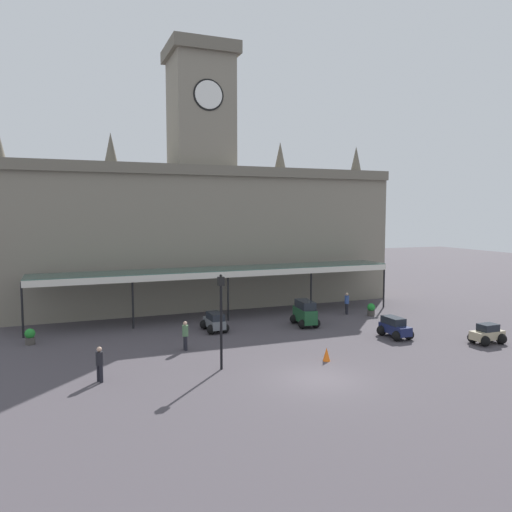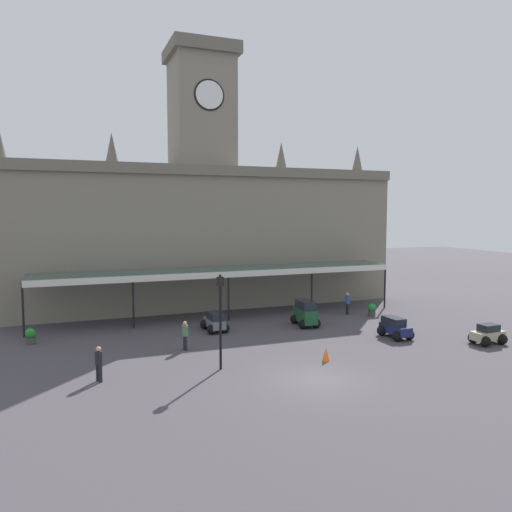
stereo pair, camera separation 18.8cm
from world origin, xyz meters
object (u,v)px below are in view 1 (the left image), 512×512
(car_beige_sedan, at_px, (487,335))
(victorian_lamppost, at_px, (221,310))
(pedestrian_near_entrance, at_px, (100,363))
(planter_near_kerb, at_px, (371,309))
(car_green_van, at_px, (305,314))
(pedestrian_beside_cars, at_px, (347,302))
(car_navy_estate, at_px, (395,329))
(pedestrian_crossing_forecourt, at_px, (185,334))
(planter_forecourt_centre, at_px, (30,336))
(traffic_cone, at_px, (327,354))
(car_grey_estate, at_px, (215,323))

(car_beige_sedan, height_order, victorian_lamppost, victorian_lamppost)
(pedestrian_near_entrance, bearing_deg, planter_near_kerb, 21.06)
(car_green_van, xyz_separation_m, car_beige_sedan, (8.08, -8.17, -0.30))
(pedestrian_beside_cars, relative_size, planter_near_kerb, 1.74)
(car_navy_estate, xyz_separation_m, victorian_lamppost, (-12.07, -2.07, 2.43))
(pedestrian_crossing_forecourt, relative_size, planter_near_kerb, 1.74)
(car_navy_estate, relative_size, pedestrian_near_entrance, 1.35)
(car_green_van, bearing_deg, planter_near_kerb, 10.05)
(planter_near_kerb, bearing_deg, car_green_van, -169.95)
(pedestrian_near_entrance, height_order, victorian_lamppost, victorian_lamppost)
(car_beige_sedan, bearing_deg, planter_forecourt_centre, 159.02)
(traffic_cone, bearing_deg, car_beige_sedan, -2.38)
(pedestrian_crossing_forecourt, height_order, victorian_lamppost, victorian_lamppost)
(pedestrian_crossing_forecourt, height_order, traffic_cone, pedestrian_crossing_forecourt)
(planter_near_kerb, bearing_deg, pedestrian_beside_cars, 137.93)
(car_grey_estate, relative_size, pedestrian_near_entrance, 1.36)
(car_grey_estate, relative_size, planter_near_kerb, 2.37)
(pedestrian_near_entrance, distance_m, pedestrian_crossing_forecourt, 6.21)
(car_green_van, relative_size, planter_forecourt_centre, 2.59)
(car_navy_estate, xyz_separation_m, car_green_van, (-3.80, 4.93, 0.24))
(car_navy_estate, height_order, traffic_cone, car_navy_estate)
(car_navy_estate, height_order, car_green_van, car_green_van)
(pedestrian_beside_cars, bearing_deg, traffic_cone, -126.66)
(car_navy_estate, xyz_separation_m, planter_forecourt_centre, (-21.30, 6.58, -0.07))
(car_grey_estate, height_order, pedestrian_beside_cars, pedestrian_beside_cars)
(pedestrian_near_entrance, xyz_separation_m, traffic_cone, (11.42, -1.00, -0.55))
(car_navy_estate, relative_size, victorian_lamppost, 0.47)
(planter_forecourt_centre, bearing_deg, planter_near_kerb, -1.32)
(car_grey_estate, height_order, car_beige_sedan, car_grey_estate)
(car_beige_sedan, relative_size, pedestrian_near_entrance, 1.24)
(car_navy_estate, xyz_separation_m, pedestrian_crossing_forecourt, (-12.95, 2.00, 0.34))
(pedestrian_beside_cars, height_order, traffic_cone, pedestrian_beside_cars)
(planter_forecourt_centre, bearing_deg, victorian_lamppost, -43.12)
(victorian_lamppost, bearing_deg, traffic_cone, -7.31)
(car_grey_estate, xyz_separation_m, car_green_van, (6.30, -0.78, 0.24))
(car_navy_estate, xyz_separation_m, pedestrian_beside_cars, (1.02, 7.28, 0.34))
(pedestrian_beside_cars, distance_m, planter_forecourt_centre, 22.34)
(car_navy_estate, height_order, car_beige_sedan, car_navy_estate)
(victorian_lamppost, distance_m, traffic_cone, 6.24)
(planter_forecourt_centre, height_order, planter_near_kerb, same)
(car_green_van, distance_m, car_beige_sedan, 11.49)
(car_grey_estate, bearing_deg, pedestrian_near_entrance, -136.07)
(car_green_van, bearing_deg, pedestrian_crossing_forecourt, -162.21)
(car_green_van, distance_m, pedestrian_near_entrance, 15.60)
(car_grey_estate, distance_m, planter_near_kerb, 12.51)
(victorian_lamppost, bearing_deg, planter_near_kerb, 29.23)
(pedestrian_beside_cars, bearing_deg, car_beige_sedan, -72.81)
(planter_near_kerb, bearing_deg, car_navy_estate, -111.69)
(car_grey_estate, relative_size, car_green_van, 0.91)
(car_navy_estate, xyz_separation_m, car_beige_sedan, (4.27, -3.23, -0.06))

